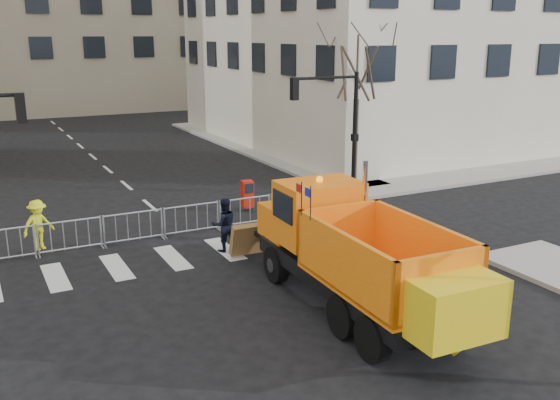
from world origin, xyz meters
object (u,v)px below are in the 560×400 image
cop_a (287,220)px  cop_c (285,230)px  worker (38,225)px  plow_truck (358,253)px  newspaper_box (247,194)px  cop_b (224,225)px

cop_a → cop_c: cop_c is taller
cop_a → worker: size_ratio=0.99×
cop_c → plow_truck: bearing=14.6°
plow_truck → newspaper_box: size_ratio=8.62×
cop_c → newspaper_box: size_ratio=1.84×
cop_b → cop_c: (1.34, -1.75, 0.11)m
cop_a → plow_truck: bearing=36.0°
newspaper_box → worker: bearing=-164.4°
plow_truck → cop_c: 4.19m
plow_truck → worker: 10.77m
worker → newspaper_box: 8.28m
plow_truck → cop_a: bearing=-7.9°
cop_b → cop_c: size_ratio=0.89×
cop_c → newspaper_box: bearing=-176.8°
plow_truck → cop_c: size_ratio=4.68×
newspaper_box → cop_c: bearing=-98.1°
plow_truck → cop_a: size_ratio=5.77×
cop_b → cop_c: bearing=133.3°
cop_b → newspaper_box: (2.67, 4.07, -0.20)m
cop_a → worker: (-7.67, 2.72, 0.16)m
cop_c → worker: size_ratio=1.22×
cop_b → plow_truck: bearing=107.7°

